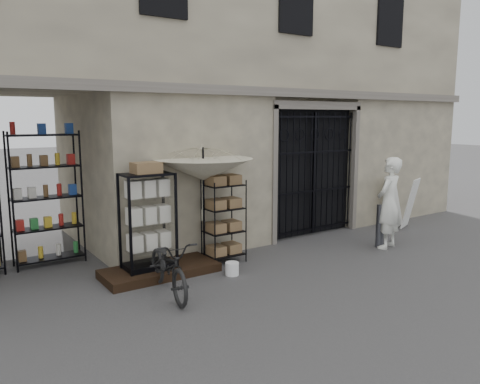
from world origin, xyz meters
TOP-DOWN VIEW (x-y plane):
  - ground at (0.00, 0.00)m, footprint 80.00×80.00m
  - main_building at (0.00, 4.00)m, footprint 14.00×4.00m
  - shop_recess at (-4.50, 2.80)m, footprint 3.00×1.70m
  - shop_shelving at (-4.55, 3.30)m, footprint 2.70×0.50m
  - iron_gate at (1.75, 2.28)m, footprint 2.50×0.21m
  - step_platform at (-2.40, 1.55)m, footprint 2.00×0.90m
  - display_cabinet at (-2.58, 1.59)m, footprint 0.96×0.80m
  - wire_rack at (-1.06, 1.57)m, footprint 0.78×0.63m
  - market_umbrella at (-1.41, 1.72)m, footprint 1.65×1.68m
  - white_bucket at (-1.36, 0.82)m, footprint 0.26×0.26m
  - bicycle at (-2.67, 0.63)m, footprint 0.72×0.98m
  - steel_bollard at (2.23, 0.57)m, footprint 0.17×0.17m
  - shopkeeper at (2.32, 0.44)m, footprint 1.25×2.05m
  - easel_sign at (4.14, 1.43)m, footprint 0.79×0.84m

SIDE VIEW (x-z plane):
  - ground at x=0.00m, z-range 0.00..0.00m
  - bicycle at x=-2.67m, z-range -0.86..0.86m
  - shopkeeper at x=2.32m, z-range -0.23..0.23m
  - step_platform at x=-2.40m, z-range 0.00..0.15m
  - white_bucket at x=-1.36m, z-range 0.00..0.23m
  - steel_bollard at x=2.23m, z-range 0.00..0.92m
  - easel_sign at x=4.14m, z-range 0.02..1.25m
  - wire_rack at x=-1.06m, z-range -0.02..1.56m
  - display_cabinet at x=-2.58m, z-range 0.00..1.79m
  - shop_shelving at x=-4.55m, z-range 0.00..2.50m
  - iron_gate at x=1.75m, z-range 0.00..3.00m
  - shop_recess at x=-4.50m, z-range 0.00..3.00m
  - market_umbrella at x=-1.41m, z-range 0.58..3.21m
  - main_building at x=0.00m, z-range 0.00..9.00m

